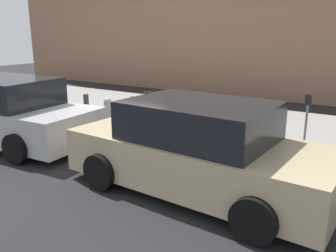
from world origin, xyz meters
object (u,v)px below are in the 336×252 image
(suitcase_black_0, at_px, (253,133))
(suitcase_olive_5, at_px, (161,120))
(suitcase_navy_1, at_px, (233,132))
(suitcase_teal_2, at_px, (214,127))
(parked_car_beige_0, at_px, (198,150))
(suitcase_black_7, at_px, (136,118))
(fire_hydrant, at_px, (108,110))
(suitcase_silver_4, at_px, (180,122))
(parked_car_silver_1, at_px, (6,112))
(bollard_post, at_px, (87,108))
(suitcase_red_3, at_px, (195,127))
(parking_meter, at_px, (307,115))
(suitcase_maroon_6, at_px, (149,116))

(suitcase_black_0, relative_size, suitcase_olive_5, 0.92)
(suitcase_navy_1, relative_size, suitcase_teal_2, 0.91)
(suitcase_navy_1, height_order, parked_car_beige_0, parked_car_beige_0)
(suitcase_black_7, bearing_deg, fire_hydrant, 2.90)
(fire_hydrant, relative_size, parked_car_beige_0, 0.16)
(suitcase_black_0, height_order, suitcase_teal_2, suitcase_teal_2)
(parked_car_beige_0, bearing_deg, suitcase_black_7, -37.10)
(suitcase_silver_4, xyz_separation_m, parked_car_silver_1, (3.55, 2.31, 0.26))
(suitcase_silver_4, xyz_separation_m, bollard_post, (2.97, 0.19, 0.05))
(suitcase_red_3, distance_m, fire_hydrant, 2.79)
(suitcase_teal_2, xyz_separation_m, suitcase_red_3, (0.46, 0.11, -0.04))
(suitcase_black_0, xyz_separation_m, parking_meter, (-1.01, -0.31, 0.46))
(suitcase_navy_1, xyz_separation_m, bollard_post, (4.37, 0.19, 0.10))
(suitcase_navy_1, height_order, suitcase_maroon_6, suitcase_maroon_6)
(suitcase_black_0, distance_m, suitcase_teal_2, 0.97)
(suitcase_silver_4, bearing_deg, parked_car_beige_0, 126.60)
(suitcase_silver_4, distance_m, parking_meter, 2.96)
(fire_hydrant, bearing_deg, bollard_post, 12.73)
(parked_car_beige_0, height_order, parked_car_silver_1, parked_car_silver_1)
(suitcase_black_7, distance_m, parking_meter, 4.31)
(suitcase_black_0, height_order, bollard_post, suitcase_black_0)
(suitcase_red_3, distance_m, parked_car_silver_1, 4.61)
(suitcase_red_3, bearing_deg, suitcase_silver_4, -12.09)
(suitcase_navy_1, relative_size, parked_car_silver_1, 0.19)
(suitcase_black_7, height_order, bollard_post, suitcase_black_7)
(suitcase_silver_4, bearing_deg, fire_hydrant, 0.88)
(parked_car_silver_1, bearing_deg, suitcase_navy_1, -154.93)
(parked_car_silver_1, bearing_deg, parked_car_beige_0, 180.00)
(fire_hydrant, bearing_deg, suitcase_silver_4, -179.12)
(suitcase_red_3, bearing_deg, suitcase_navy_1, -173.38)
(suitcase_teal_2, distance_m, suitcase_maroon_6, 1.86)
(suitcase_olive_5, bearing_deg, parking_meter, -174.65)
(suitcase_red_3, bearing_deg, parking_meter, -172.55)
(suitcase_silver_4, distance_m, parked_car_beige_0, 2.89)
(suitcase_black_7, relative_size, parking_meter, 0.67)
(suitcase_black_7, bearing_deg, suitcase_olive_5, 172.36)
(suitcase_navy_1, distance_m, parking_meter, 1.62)
(bollard_post, xyz_separation_m, parked_car_silver_1, (0.58, 2.13, 0.21))
(suitcase_olive_5, xyz_separation_m, parking_meter, (-3.40, -0.32, 0.49))
(suitcase_maroon_6, bearing_deg, suitcase_red_3, 175.26)
(suitcase_navy_1, xyz_separation_m, suitcase_red_3, (0.92, 0.11, 0.01))
(suitcase_red_3, bearing_deg, bollard_post, 1.37)
(suitcase_olive_5, relative_size, fire_hydrant, 1.18)
(suitcase_black_0, xyz_separation_m, fire_hydrant, (4.21, -0.06, 0.01))
(suitcase_navy_1, xyz_separation_m, parking_meter, (-1.51, -0.21, 0.53))
(suitcase_red_3, distance_m, bollard_post, 3.46)
(suitcase_navy_1, relative_size, suitcase_silver_4, 0.95)
(bollard_post, bearing_deg, parked_car_silver_1, 74.81)
(suitcase_red_3, bearing_deg, parked_car_silver_1, 28.72)
(parked_car_silver_1, bearing_deg, suitcase_black_7, -133.33)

